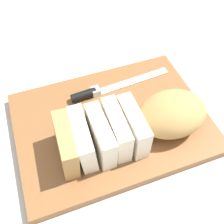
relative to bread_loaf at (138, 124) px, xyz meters
name	(u,v)px	position (x,y,z in m)	size (l,w,h in m)	color
ground_plane	(112,126)	(0.04, -0.05, -0.06)	(3.00, 3.00, 0.00)	beige
cutting_board	(112,123)	(0.04, -0.05, -0.05)	(0.43, 0.31, 0.02)	brown
bread_loaf	(138,124)	(0.00, 0.00, 0.00)	(0.32, 0.12, 0.08)	tan
bread_knife	(99,91)	(0.04, -0.14, -0.03)	(0.26, 0.04, 0.02)	silver
crumb_near_knife	(121,136)	(0.03, -0.01, -0.04)	(0.00, 0.00, 0.00)	#A8753D
crumb_near_loaf	(91,133)	(0.09, -0.03, -0.04)	(0.01, 0.01, 0.01)	#A8753D
crumb_stray_left	(130,117)	(0.00, -0.05, -0.04)	(0.00, 0.00, 0.00)	#A8753D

